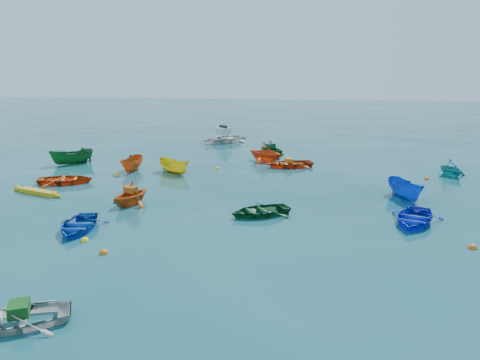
# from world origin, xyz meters

# --- Properties ---
(ground) EXTENTS (160.00, 160.00, 0.00)m
(ground) POSITION_xyz_m (0.00, 0.00, 0.00)
(ground) COLOR #093A43
(ground) RESTS_ON ground
(dinghy_blue_sw) EXTENTS (2.72, 3.47, 0.65)m
(dinghy_blue_sw) POSITION_xyz_m (-6.08, -3.75, 0.00)
(dinghy_blue_sw) COLOR #0D42AE
(dinghy_blue_sw) RESTS_ON ground
(dinghy_white_near) EXTENTS (3.61, 3.24, 0.62)m
(dinghy_white_near) POSITION_xyz_m (-4.07, -11.42, 0.00)
(dinghy_white_near) COLOR beige
(dinghy_white_near) RESTS_ON ground
(dinghy_blue_se) EXTENTS (3.45, 4.02, 0.70)m
(dinghy_blue_se) POSITION_xyz_m (9.05, -0.58, 0.00)
(dinghy_blue_se) COLOR #1025CF
(dinghy_blue_se) RESTS_ON ground
(dinghy_orange_w) EXTENTS (2.93, 3.12, 1.31)m
(dinghy_orange_w) POSITION_xyz_m (-5.21, 0.42, 0.00)
(dinghy_orange_w) COLOR #D75614
(dinghy_orange_w) RESTS_ON ground
(sampan_yellow_mid) EXTENTS (3.00, 2.61, 1.13)m
(sampan_yellow_mid) POSITION_xyz_m (-4.99, 7.97, 0.00)
(sampan_yellow_mid) COLOR gold
(sampan_yellow_mid) RESTS_ON ground
(dinghy_green_e) EXTENTS (3.76, 3.48, 0.64)m
(dinghy_green_e) POSITION_xyz_m (1.77, -0.40, 0.00)
(dinghy_green_e) COLOR #114925
(dinghy_green_e) RESTS_ON ground
(dinghy_cyan_se) EXTENTS (2.72, 2.90, 1.22)m
(dinghy_cyan_se) POSITION_xyz_m (13.55, 9.91, 0.00)
(dinghy_cyan_se) COLOR teal
(dinghy_cyan_se) RESTS_ON ground
(dinghy_red_nw) EXTENTS (3.82, 3.14, 0.69)m
(dinghy_red_nw) POSITION_xyz_m (-10.94, 4.19, 0.00)
(dinghy_red_nw) COLOR #CC3F11
(dinghy_red_nw) RESTS_ON ground
(sampan_orange_n) EXTENTS (1.12, 2.94, 1.13)m
(sampan_orange_n) POSITION_xyz_m (-8.11, 8.25, 0.00)
(sampan_orange_n) COLOR #C15012
(sampan_orange_n) RESTS_ON ground
(dinghy_green_n) EXTENTS (3.43, 3.40, 1.37)m
(dinghy_green_n) POSITION_xyz_m (1.12, 15.08, 0.00)
(dinghy_green_n) COLOR #125018
(dinghy_green_n) RESTS_ON ground
(dinghy_red_ne) EXTENTS (3.99, 3.45, 0.70)m
(dinghy_red_ne) POSITION_xyz_m (2.77, 11.12, 0.00)
(dinghy_red_ne) COLOR #C03A10
(dinghy_red_ne) RESTS_ON ground
(sampan_blue_far) EXTENTS (2.12, 3.22, 1.17)m
(sampan_blue_far) POSITION_xyz_m (9.48, 3.76, 0.00)
(sampan_blue_far) COLOR blue
(sampan_blue_far) RESTS_ON ground
(dinghy_orange_far) EXTENTS (3.97, 3.84, 1.60)m
(dinghy_orange_far) POSITION_xyz_m (0.84, 12.90, 0.00)
(dinghy_orange_far) COLOR #DC4B14
(dinghy_orange_far) RESTS_ON ground
(sampan_green_far) EXTENTS (3.20, 3.03, 1.24)m
(sampan_green_far) POSITION_xyz_m (-13.39, 9.77, 0.00)
(sampan_green_far) COLOR #135522
(sampan_green_far) RESTS_ON ground
(kayak_yellow) EXTENTS (3.37, 1.59, 0.33)m
(kayak_yellow) POSITION_xyz_m (-11.19, 1.57, 0.00)
(kayak_yellow) COLOR gold
(kayak_yellow) RESTS_ON ground
(motorboat_white) EXTENTS (5.56, 5.54, 1.55)m
(motorboat_white) POSITION_xyz_m (-3.99, 21.37, 0.00)
(motorboat_white) COLOR silver
(motorboat_white) RESTS_ON ground
(tarp_green_a) EXTENTS (0.82, 0.89, 0.35)m
(tarp_green_a) POSITION_xyz_m (-3.98, -11.37, 0.48)
(tarp_green_a) COLOR #134C17
(tarp_green_a) RESTS_ON dinghy_white_near
(tarp_orange_a) EXTENTS (0.76, 0.67, 0.30)m
(tarp_orange_a) POSITION_xyz_m (-5.19, 0.47, 0.81)
(tarp_orange_a) COLOR #C25413
(tarp_orange_a) RESTS_ON dinghy_orange_w
(tarp_green_b) EXTENTS (0.81, 0.82, 0.32)m
(tarp_green_b) POSITION_xyz_m (1.05, 15.15, 0.84)
(tarp_green_b) COLOR #124828
(tarp_green_b) RESTS_ON dinghy_green_n
(tarp_orange_b) EXTENTS (0.64, 0.72, 0.29)m
(tarp_orange_b) POSITION_xyz_m (2.68, 11.08, 0.49)
(tarp_orange_b) COLOR orange
(tarp_orange_b) RESTS_ON dinghy_red_ne
(buoy_or_a) EXTENTS (0.36, 0.36, 0.36)m
(buoy_or_a) POSITION_xyz_m (-3.81, -6.14, 0.00)
(buoy_or_a) COLOR orange
(buoy_or_a) RESTS_ON ground
(buoy_ye_a) EXTENTS (0.33, 0.33, 0.33)m
(buoy_ye_a) POSITION_xyz_m (-5.17, -4.98, 0.00)
(buoy_ye_a) COLOR yellow
(buoy_ye_a) RESTS_ON ground
(buoy_or_b) EXTENTS (0.36, 0.36, 0.36)m
(buoy_or_b) POSITION_xyz_m (10.76, -3.48, 0.00)
(buoy_or_b) COLOR #EB5C0C
(buoy_or_b) RESTS_ON ground
(buoy_ye_b) EXTENTS (0.38, 0.38, 0.38)m
(buoy_ye_b) POSITION_xyz_m (-8.22, 8.79, 0.00)
(buoy_ye_b) COLOR yellow
(buoy_ye_b) RESTS_ON ground
(buoy_or_c) EXTENTS (0.35, 0.35, 0.35)m
(buoy_or_c) POSITION_xyz_m (-8.71, 11.47, 0.00)
(buoy_or_c) COLOR orange
(buoy_or_c) RESTS_ON ground
(buoy_ye_c) EXTENTS (0.33, 0.33, 0.33)m
(buoy_ye_c) POSITION_xyz_m (-2.28, 9.62, 0.00)
(buoy_ye_c) COLOR yellow
(buoy_ye_c) RESTS_ON ground
(buoy_or_d) EXTENTS (0.32, 0.32, 0.32)m
(buoy_or_d) POSITION_xyz_m (11.75, 8.57, 0.00)
(buoy_or_d) COLOR #FF640D
(buoy_or_d) RESTS_ON ground
(buoy_ye_d) EXTENTS (0.34, 0.34, 0.34)m
(buoy_ye_d) POSITION_xyz_m (-8.57, 6.64, 0.00)
(buoy_ye_d) COLOR yellow
(buoy_ye_d) RESTS_ON ground
(buoy_or_e) EXTENTS (0.33, 0.33, 0.33)m
(buoy_or_e) POSITION_xyz_m (3.18, 10.80, 0.00)
(buoy_or_e) COLOR orange
(buoy_or_e) RESTS_ON ground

